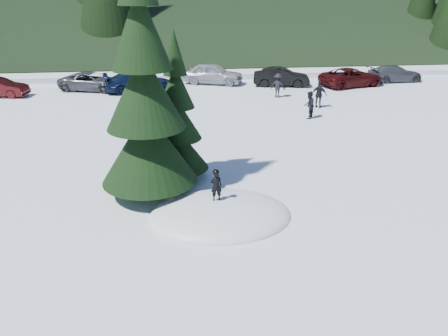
{
  "coord_description": "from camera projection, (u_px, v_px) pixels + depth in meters",
  "views": [
    {
      "loc": [
        -1.3,
        -12.0,
        6.57
      ],
      "look_at": [
        0.26,
        1.26,
        1.1
      ],
      "focal_mm": 35.0,
      "sensor_mm": 36.0,
      "label": 1
    }
  ],
  "objects": [
    {
      "name": "spruce_short",
      "position": [
        177.0,
        124.0,
        15.67
      ],
      "size": [
        2.2,
        2.2,
        5.37
      ],
      "color": "black",
      "rests_on": "ground"
    },
    {
      "name": "car_2",
      "position": [
        92.0,
        82.0,
        30.44
      ],
      "size": [
        4.87,
        3.27,
        1.24
      ],
      "primitive_type": "imported",
      "rotation": [
        0.0,
        0.0,
        1.28
      ],
      "color": "#43454A",
      "rests_on": "ground"
    },
    {
      "name": "adult_1",
      "position": [
        319.0,
        95.0,
        25.91
      ],
      "size": [
        0.98,
        0.84,
        1.58
      ],
      "primitive_type": "imported",
      "rotation": [
        0.0,
        0.0,
        2.55
      ],
      "color": "black",
      "rests_on": "ground"
    },
    {
      "name": "adult_2",
      "position": [
        278.0,
        86.0,
        28.42
      ],
      "size": [
        1.15,
        1.05,
        1.55
      ],
      "primitive_type": "imported",
      "rotation": [
        0.0,
        0.0,
        2.53
      ],
      "color": "black",
      "rests_on": "ground"
    },
    {
      "name": "child_skier",
      "position": [
        216.0,
        186.0,
        13.43
      ],
      "size": [
        0.36,
        0.25,
        0.97
      ],
      "primitive_type": "imported",
      "rotation": [
        0.0,
        0.0,
        3.18
      ],
      "color": "black",
      "rests_on": "snow_mound"
    },
    {
      "name": "car_3",
      "position": [
        139.0,
        82.0,
        30.01
      ],
      "size": [
        4.98,
        2.83,
        1.36
      ],
      "primitive_type": "imported",
      "rotation": [
        0.0,
        0.0,
        1.78
      ],
      "color": "black",
      "rests_on": "ground"
    },
    {
      "name": "ground",
      "position": [
        220.0,
        216.0,
        13.66
      ],
      "size": [
        200.0,
        200.0,
        0.0
      ],
      "primitive_type": "plane",
      "color": "white",
      "rests_on": "ground"
    },
    {
      "name": "car_6",
      "position": [
        351.0,
        77.0,
        31.77
      ],
      "size": [
        5.17,
        3.44,
        1.32
      ],
      "primitive_type": "imported",
      "rotation": [
        0.0,
        0.0,
        1.86
      ],
      "color": "#36090A",
      "rests_on": "ground"
    },
    {
      "name": "snow_mound",
      "position": [
        220.0,
        216.0,
        13.66
      ],
      "size": [
        4.48,
        3.52,
        0.96
      ],
      "primitive_type": "ellipsoid",
      "color": "white",
      "rests_on": "ground"
    },
    {
      "name": "car_5",
      "position": [
        281.0,
        77.0,
        31.81
      ],
      "size": [
        4.25,
        2.18,
        1.33
      ],
      "primitive_type": "imported",
      "rotation": [
        0.0,
        0.0,
        1.37
      ],
      "color": "black",
      "rests_on": "ground"
    },
    {
      "name": "car_7",
      "position": [
        395.0,
        74.0,
        33.39
      ],
      "size": [
        4.33,
        2.03,
        1.22
      ],
      "primitive_type": "imported",
      "rotation": [
        0.0,
        0.0,
        1.65
      ],
      "color": "#414347",
      "rests_on": "ground"
    },
    {
      "name": "adult_0",
      "position": [
        309.0,
        105.0,
        23.74
      ],
      "size": [
        0.85,
        0.91,
        1.49
      ],
      "primitive_type": "imported",
      "rotation": [
        0.0,
        0.0,
        4.19
      ],
      "color": "black",
      "rests_on": "ground"
    },
    {
      "name": "spruce_tall",
      "position": [
        145.0,
        100.0,
        13.82
      ],
      "size": [
        3.2,
        3.2,
        8.6
      ],
      "color": "black",
      "rests_on": "ground"
    },
    {
      "name": "car_4",
      "position": [
        213.0,
        74.0,
        32.51
      ],
      "size": [
        4.84,
        3.22,
        1.53
      ],
      "primitive_type": "imported",
      "rotation": [
        0.0,
        0.0,
        1.23
      ],
      "color": "#9DA0A6",
      "rests_on": "ground"
    }
  ]
}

